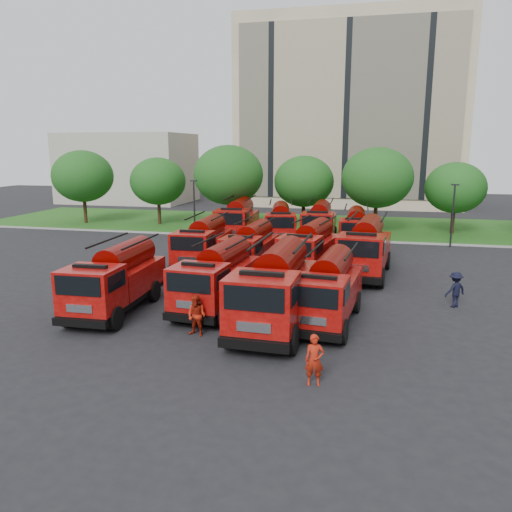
{
  "coord_description": "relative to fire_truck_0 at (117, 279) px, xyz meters",
  "views": [
    {
      "loc": [
        5.5,
        -25.29,
        7.89
      ],
      "look_at": [
        -0.81,
        2.12,
        1.8
      ],
      "focal_mm": 35.0,
      "sensor_mm": 36.0,
      "label": 1
    }
  ],
  "objects": [
    {
      "name": "tree_5",
      "position": [
        19.48,
        27.28,
        2.71
      ],
      "size": [
        5.46,
        5.46,
        6.68
      ],
      "color": "#382314",
      "rests_on": "ground"
    },
    {
      "name": "fire_truck_3",
      "position": [
        10.25,
        0.7,
        -0.06
      ],
      "size": [
        3.03,
        7.07,
        3.13
      ],
      "rotation": [
        0.0,
        0.0,
        -0.1
      ],
      "color": "black",
      "rests_on": "ground"
    },
    {
      "name": "firefighter_4",
      "position": [
        3.61,
        3.25,
        -1.63
      ],
      "size": [
        1.01,
        1.14,
        1.96
      ],
      "primitive_type": "imported",
      "rotation": [
        0.0,
        0.0,
        2.08
      ],
      "color": "black",
      "rests_on": "ground"
    },
    {
      "name": "fire_truck_4",
      "position": [
        1.06,
        10.04,
        -0.01
      ],
      "size": [
        2.83,
        7.2,
        3.24
      ],
      "rotation": [
        0.0,
        0.0,
        0.04
      ],
      "color": "black",
      "rests_on": "ground"
    },
    {
      "name": "firefighter_3",
      "position": [
        16.36,
        4.35,
        -1.63
      ],
      "size": [
        1.31,
        1.17,
        1.82
      ],
      "primitive_type": "imported",
      "rotation": [
        0.0,
        0.0,
        3.75
      ],
      "color": "black",
      "rests_on": "ground"
    },
    {
      "name": "fire_truck_2",
      "position": [
        8.05,
        -0.5,
        0.18
      ],
      "size": [
        3.09,
        7.98,
        3.6
      ],
      "rotation": [
        0.0,
        0.0,
        -0.03
      ],
      "color": "black",
      "rests_on": "ground"
    },
    {
      "name": "lamp_post_0",
      "position": [
        -3.52,
        20.98,
        1.26
      ],
      "size": [
        0.6,
        0.25,
        5.11
      ],
      "color": "black",
      "rests_on": "ground"
    },
    {
      "name": "ground",
      "position": [
        6.48,
        3.78,
        -1.63
      ],
      "size": [
        140.0,
        140.0,
        0.0
      ],
      "primitive_type": "plane",
      "color": "black",
      "rests_on": "ground"
    },
    {
      "name": "fire_truck_0",
      "position": [
        0.0,
        0.0,
        0.0
      ],
      "size": [
        2.81,
        7.22,
        3.25
      ],
      "rotation": [
        0.0,
        0.0,
        0.03
      ],
      "color": "black",
      "rests_on": "ground"
    },
    {
      "name": "lawn",
      "position": [
        6.48,
        29.78,
        -1.57
      ],
      "size": [
        70.0,
        16.0,
        0.12
      ],
      "primitive_type": "cube",
      "color": "#174A13",
      "rests_on": "ground"
    },
    {
      "name": "tree_2",
      "position": [
        -1.52,
        25.28,
        3.72
      ],
      "size": [
        6.72,
        6.72,
        8.22
      ],
      "color": "#382314",
      "rests_on": "ground"
    },
    {
      "name": "fire_truck_9",
      "position": [
        4.61,
        19.84,
        0.01
      ],
      "size": [
        3.66,
        7.49,
        3.27
      ],
      "rotation": [
        0.0,
        0.0,
        0.17
      ],
      "color": "black",
      "rests_on": "ground"
    },
    {
      "name": "firefighter_0",
      "position": [
        10.38,
        -5.78,
        -1.63
      ],
      "size": [
        0.73,
        0.58,
        1.79
      ],
      "primitive_type": "imported",
      "rotation": [
        0.0,
        0.0,
        0.17
      ],
      "color": "#9F1D0C",
      "rests_on": "ground"
    },
    {
      "name": "fire_truck_5",
      "position": [
        4.5,
        9.5,
        -0.09
      ],
      "size": [
        2.76,
        6.86,
        3.07
      ],
      "rotation": [
        0.0,
        0.0,
        -0.05
      ],
      "color": "black",
      "rests_on": "ground"
    },
    {
      "name": "firefighter_2",
      "position": [
        10.73,
        1.11,
        -1.63
      ],
      "size": [
        0.89,
        1.12,
        1.67
      ],
      "primitive_type": "imported",
      "rotation": [
        0.0,
        0.0,
        1.97
      ],
      "color": "#9F1D0C",
      "rests_on": "ground"
    },
    {
      "name": "curb",
      "position": [
        6.48,
        21.68,
        -1.56
      ],
      "size": [
        70.0,
        0.3,
        0.14
      ],
      "primitive_type": "cube",
      "color": "gray",
      "rests_on": "ground"
    },
    {
      "name": "side_building",
      "position": [
        -23.52,
        47.78,
        3.37
      ],
      "size": [
        18.0,
        12.0,
        10.0
      ],
      "primitive_type": "cube",
      "color": "#A5A193",
      "rests_on": "ground"
    },
    {
      "name": "tree_3",
      "position": [
        5.48,
        27.78,
        3.05
      ],
      "size": [
        5.88,
        5.88,
        7.19
      ],
      "color": "#382314",
      "rests_on": "ground"
    },
    {
      "name": "fire_truck_1",
      "position": [
        4.7,
        1.54,
        -0.03
      ],
      "size": [
        2.99,
        7.18,
        3.2
      ],
      "rotation": [
        0.0,
        0.0,
        -0.07
      ],
      "color": "black",
      "rests_on": "ground"
    },
    {
      "name": "apartment_building",
      "position": [
        8.48,
        51.72,
        10.87
      ],
      "size": [
        30.0,
        14.18,
        25.0
      ],
      "color": "beige",
      "rests_on": "ground"
    },
    {
      "name": "fire_truck_10",
      "position": [
        7.82,
        20.6,
        0.06
      ],
      "size": [
        2.87,
        7.47,
        3.37
      ],
      "rotation": [
        0.0,
        0.0,
        0.02
      ],
      "color": "black",
      "rests_on": "ground"
    },
    {
      "name": "fire_truck_7",
      "position": [
        11.79,
        10.05,
        0.14
      ],
      "size": [
        3.41,
        7.96,
        3.52
      ],
      "rotation": [
        0.0,
        0.0,
        -0.09
      ],
      "color": "black",
      "rests_on": "ground"
    },
    {
      "name": "firefighter_1",
      "position": [
        4.97,
        -2.37,
        -1.63
      ],
      "size": [
        0.97,
        0.68,
        1.81
      ],
      "primitive_type": "imported",
      "rotation": [
        0.0,
        0.0,
        -0.24
      ],
      "color": "#9F1D0C",
      "rests_on": "ground"
    },
    {
      "name": "tree_4",
      "position": [
        12.48,
        26.28,
        3.59
      ],
      "size": [
        6.55,
        6.55,
        8.01
      ],
      "color": "#382314",
      "rests_on": "ground"
    },
    {
      "name": "fire_truck_6",
      "position": [
        8.3,
        9.99,
        -0.02
      ],
      "size": [
        3.46,
        7.34,
        3.21
      ],
      "rotation": [
        0.0,
        0.0,
        -0.15
      ],
      "color": "black",
      "rests_on": "ground"
    },
    {
      "name": "lamp_post_1",
      "position": [
        18.48,
        20.98,
        1.26
      ],
      "size": [
        0.6,
        0.25,
        5.11
      ],
      "color": "black",
      "rests_on": "ground"
    },
    {
      "name": "tree_1",
      "position": [
        -9.52,
        26.78,
        2.91
      ],
      "size": [
        5.71,
        5.71,
        6.98
      ],
      "color": "#382314",
      "rests_on": "ground"
    },
    {
      "name": "fire_truck_8",
      "position": [
        0.78,
        20.06,
        0.14
      ],
      "size": [
        3.23,
        7.88,
        3.52
      ],
      "rotation": [
        0.0,
        0.0,
        0.06
      ],
      "color": "black",
      "rests_on": "ground"
    },
    {
      "name": "fire_truck_11",
      "position": [
        10.92,
        18.51,
        -0.04
      ],
      "size": [
        2.67,
        6.99,
        3.16
      ],
      "rotation": [
        0.0,
        0.0,
        0.02
      ],
      "color": "black",
      "rests_on": "ground"
    },
    {
      "name": "tree_0",
      "position": [
        -17.52,
        25.78,
        3.38
      ],
      "size": [
        6.3,
        6.3,
        7.7
      ],
      "color": "#382314",
      "rests_on": "ground"
    },
    {
      "name": "firefighter_5",
      "position": [
        12.26,
        10.12,
        -1.63
      ],
      "size": [
        1.77,
        0.97,
        1.81
      ],
      "primitive_type": "imported",
      "rotation": [
        0.0,
        0.0,
        3.3
      ],
      "color": "#9F1D0C",
      "rests_on": "ground"
    }
  ]
}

